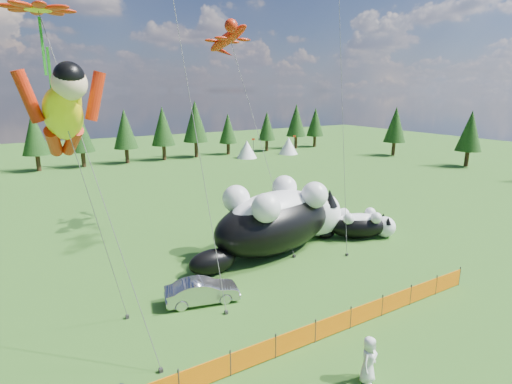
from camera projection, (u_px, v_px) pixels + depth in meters
ground at (258, 316)px, 18.87m from camera, size 160.00×160.00×0.00m
safety_fence at (296, 339)px, 16.25m from camera, size 22.06×0.06×1.10m
tree_line at (91, 138)px, 55.36m from camera, size 90.00×4.00×8.00m
festival_tents at (180, 155)px, 57.29m from camera, size 50.00×3.20×2.80m
cat_large at (281, 218)px, 26.38m from camera, size 12.55×6.25×4.57m
cat_small at (362, 224)px, 28.73m from camera, size 5.30×3.67×2.05m
car at (202, 291)px, 19.94m from camera, size 3.88×2.09×1.21m
spectator_e at (369, 360)px, 14.43m from camera, size 1.03×0.87×1.78m
superhero_kite at (64, 115)px, 13.36m from camera, size 4.24×4.74×11.59m
gecko_kite at (228, 39)px, 27.77m from camera, size 4.08×10.49×15.77m
flower_kite at (39, 13)px, 14.64m from camera, size 3.75×6.16×14.12m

